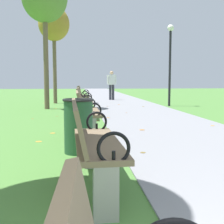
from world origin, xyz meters
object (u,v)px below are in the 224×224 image
(park_bench_4, at_px, (84,102))
(pedestrian_walking, at_px, (112,84))
(park_bench_2, at_px, (92,142))
(park_bench_3, at_px, (86,112))
(park_bench_5, at_px, (83,96))
(trash_bin, at_px, (78,126))
(tree_4, at_px, (54,25))
(lamp_post, at_px, (170,52))

(park_bench_4, height_order, pedestrian_walking, pedestrian_walking)
(park_bench_2, xyz_separation_m, pedestrian_walking, (1.67, 13.89, 0.44))
(park_bench_3, height_order, park_bench_4, same)
(park_bench_2, relative_size, park_bench_4, 1.00)
(park_bench_5, xyz_separation_m, trash_bin, (-0.15, -7.57, -0.06))
(tree_4, relative_size, lamp_post, 1.32)
(park_bench_2, relative_size, park_bench_5, 1.00)
(park_bench_4, bearing_deg, trash_bin, -91.92)
(trash_bin, height_order, lamp_post, lamp_post)
(park_bench_3, bearing_deg, trash_bin, -95.78)
(pedestrian_walking, bearing_deg, park_bench_2, -96.86)
(tree_4, distance_m, trash_bin, 10.84)
(park_bench_2, relative_size, pedestrian_walking, 1.00)
(park_bench_2, bearing_deg, trash_bin, 95.37)
(park_bench_2, height_order, park_bench_3, same)
(tree_4, xyz_separation_m, lamp_post, (5.07, -2.09, -1.42))
(park_bench_2, xyz_separation_m, park_bench_5, (0.00, 9.13, 0.00))
(park_bench_2, xyz_separation_m, lamp_post, (3.76, 9.74, 1.82))
(park_bench_4, bearing_deg, park_bench_3, -90.00)
(park_bench_4, bearing_deg, tree_4, 102.58)
(park_bench_5, bearing_deg, park_bench_3, -90.00)
(park_bench_2, xyz_separation_m, trash_bin, (-0.15, 1.57, -0.06))
(tree_4, bearing_deg, park_bench_3, -81.54)
(park_bench_2, bearing_deg, tree_4, 96.31)
(park_bench_5, xyz_separation_m, tree_4, (-1.31, 2.69, 3.24))
(park_bench_5, bearing_deg, pedestrian_walking, 70.64)
(tree_4, relative_size, pedestrian_walking, 2.84)
(park_bench_5, bearing_deg, tree_4, 115.92)
(park_bench_5, height_order, pedestrian_walking, pedestrian_walking)
(park_bench_2, distance_m, tree_4, 12.33)
(park_bench_4, relative_size, tree_4, 0.35)
(lamp_post, bearing_deg, pedestrian_walking, 116.69)
(tree_4, bearing_deg, park_bench_4, -77.42)
(park_bench_5, relative_size, pedestrian_walking, 1.00)
(park_bench_3, xyz_separation_m, tree_4, (-1.31, 8.80, 3.24))
(park_bench_3, relative_size, park_bench_5, 0.99)
(park_bench_4, height_order, lamp_post, lamp_post)
(lamp_post, bearing_deg, park_bench_3, -119.24)
(park_bench_2, height_order, lamp_post, lamp_post)
(park_bench_2, bearing_deg, park_bench_5, 90.00)
(park_bench_3, distance_m, park_bench_5, 6.11)
(park_bench_2, relative_size, lamp_post, 0.46)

